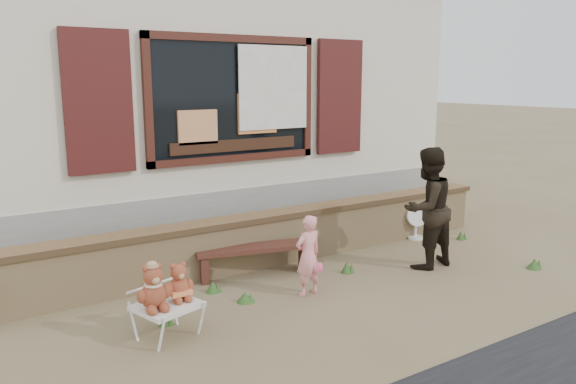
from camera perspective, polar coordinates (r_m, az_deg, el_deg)
ground at (r=6.48m, az=2.92°, el=-9.60°), size 80.00×80.00×0.00m
shopfront at (r=10.04m, az=-12.27°, el=9.33°), size 8.04×5.13×4.00m
brick_wall at (r=7.16m, az=-1.74°, el=-4.64°), size 7.10×0.36×0.67m
bench at (r=6.75m, az=-3.29°, el=-6.29°), size 1.48×0.65×0.37m
folding_chair at (r=5.30m, az=-12.18°, el=-11.35°), size 0.64×0.60×0.33m
teddy_bear_left at (r=5.14m, az=-13.55°, el=-9.27°), size 0.37×0.34×0.42m
teddy_bear_right at (r=5.30m, az=-11.06°, el=-8.83°), size 0.32×0.30×0.36m
child at (r=6.11m, az=2.06°, el=-6.46°), size 0.34×0.24×0.89m
adult at (r=7.14m, az=13.95°, el=-1.59°), size 0.77×0.62×1.51m
fan_right at (r=8.47m, az=12.87°, el=-2.93°), size 0.34×0.22×0.53m
grass_tufts at (r=6.72m, az=7.20°, el=-8.32°), size 4.84×1.61×0.14m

